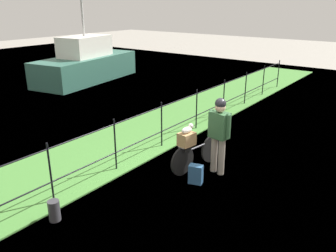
{
  "coord_description": "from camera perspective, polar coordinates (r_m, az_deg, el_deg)",
  "views": [
    {
      "loc": [
        -5.63,
        -3.1,
        3.52
      ],
      "look_at": [
        0.17,
        1.27,
        0.9
      ],
      "focal_mm": 36.83,
      "sensor_mm": 36.0,
      "label": 1
    }
  ],
  "objects": [
    {
      "name": "moored_boat_near",
      "position": [
        16.86,
        -13.38,
        9.94
      ],
      "size": [
        5.59,
        2.86,
        3.66
      ],
      "color": "#336656",
      "rests_on": "ground"
    },
    {
      "name": "ground_plane",
      "position": [
        7.32,
        7.23,
        -9.05
      ],
      "size": [
        60.0,
        60.0,
        0.0
      ],
      "primitive_type": "plane",
      "color": "gray"
    },
    {
      "name": "bicycle_main",
      "position": [
        7.68,
        4.8,
        -4.61
      ],
      "size": [
        1.6,
        0.32,
        0.66
      ],
      "color": "black",
      "rests_on": "ground"
    },
    {
      "name": "wooden_crate",
      "position": [
        7.27,
        3.1,
        -2.18
      ],
      "size": [
        0.38,
        0.31,
        0.28
      ],
      "primitive_type": "cube",
      "rotation": [
        0.0,
        0.0,
        -0.16
      ],
      "color": "#A87F51",
      "rests_on": "bicycle_main"
    },
    {
      "name": "backpack_on_paving",
      "position": [
        7.13,
        4.62,
        -7.95
      ],
      "size": [
        0.25,
        0.32,
        0.4
      ],
      "primitive_type": "cube",
      "rotation": [
        0.0,
        0.0,
        1.86
      ],
      "color": "#28517A",
      "rests_on": "ground"
    },
    {
      "name": "grass_strip",
      "position": [
        8.92,
        -8.97,
        -3.54
      ],
      "size": [
        27.0,
        2.4,
        0.03
      ],
      "primitive_type": "cube",
      "color": "#478438",
      "rests_on": "ground"
    },
    {
      "name": "terrier_dog",
      "position": [
        7.21,
        3.27,
        -0.53
      ],
      "size": [
        0.32,
        0.18,
        0.18
      ],
      "color": "silver",
      "rests_on": "wooden_crate"
    },
    {
      "name": "mooring_bollard",
      "position": [
        6.31,
        -18.32,
        -13.15
      ],
      "size": [
        0.2,
        0.2,
        0.37
      ],
      "primitive_type": "cylinder",
      "color": "#38383D",
      "rests_on": "ground"
    },
    {
      "name": "iron_fence",
      "position": [
        8.07,
        -4.64,
        -0.77
      ],
      "size": [
        18.04,
        0.04,
        1.19
      ],
      "color": "black",
      "rests_on": "ground"
    },
    {
      "name": "cyclist_person",
      "position": [
        7.29,
        8.46,
        -0.57
      ],
      "size": [
        0.32,
        0.53,
        1.68
      ],
      "color": "gray",
      "rests_on": "ground"
    }
  ]
}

